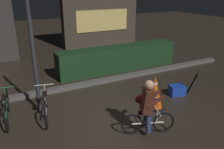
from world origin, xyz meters
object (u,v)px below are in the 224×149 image
object	(u,v)px
traffic_cone_near	(157,99)
street_post	(34,57)
parked_bike_center_left	(46,104)
cyclist	(147,107)
blue_crate	(177,90)
traffic_cone_far	(155,85)
closed_umbrella	(192,84)
parked_bike_left_mid	(6,107)

from	to	relation	value
traffic_cone_near	street_post	bearing A→B (deg)	154.90
parked_bike_center_left	cyclist	size ratio (longest dim) A/B	1.28
blue_crate	cyclist	bearing A→B (deg)	-149.24
street_post	cyclist	xyz separation A→B (m)	(1.88, -2.05, -0.82)
traffic_cone_far	cyclist	xyz separation A→B (m)	(-1.41, -1.55, 0.36)
street_post	traffic_cone_far	world-z (taller)	street_post
closed_umbrella	blue_crate	bearing A→B (deg)	-112.52
blue_crate	cyclist	distance (m)	2.30
street_post	traffic_cone_far	distance (m)	3.54
street_post	parked_bike_left_mid	world-z (taller)	street_post
street_post	parked_bike_center_left	bearing A→B (deg)	-74.30
cyclist	parked_bike_center_left	bearing A→B (deg)	157.65
parked_bike_left_mid	blue_crate	xyz separation A→B (m)	(4.59, -0.84, -0.19)
street_post	parked_bike_left_mid	size ratio (longest dim) A/B	1.80
parked_bike_left_mid	cyclist	bearing A→B (deg)	-120.86
street_post	parked_bike_center_left	xyz separation A→B (m)	(0.10, -0.35, -1.11)
traffic_cone_far	parked_bike_center_left	bearing A→B (deg)	177.25
traffic_cone_far	cyclist	size ratio (longest dim) A/B	0.44
parked_bike_left_mid	parked_bike_center_left	distance (m)	0.92
traffic_cone_far	closed_umbrella	distance (m)	1.07
street_post	parked_bike_left_mid	distance (m)	1.36
parked_bike_center_left	traffic_cone_near	world-z (taller)	parked_bike_center_left
parked_bike_left_mid	traffic_cone_far	bearing A→B (deg)	-90.23
parked_bike_left_mid	traffic_cone_far	world-z (taller)	parked_bike_left_mid
parked_bike_center_left	blue_crate	world-z (taller)	parked_bike_center_left
street_post	blue_crate	bearing A→B (deg)	-13.28
cyclist	closed_umbrella	world-z (taller)	cyclist
blue_crate	closed_umbrella	bearing A→B (deg)	-37.13
street_post	closed_umbrella	world-z (taller)	street_post
traffic_cone_near	cyclist	bearing A→B (deg)	-139.93
blue_crate	parked_bike_center_left	bearing A→B (deg)	171.54
cyclist	street_post	bearing A→B (deg)	153.86
traffic_cone_near	blue_crate	distance (m)	1.12
traffic_cone_far	cyclist	distance (m)	2.13
parked_bike_left_mid	traffic_cone_far	size ratio (longest dim) A/B	2.91
blue_crate	traffic_cone_far	bearing A→B (deg)	142.26
traffic_cone_far	street_post	bearing A→B (deg)	171.37
parked_bike_center_left	closed_umbrella	distance (m)	4.13
parked_bike_left_mid	closed_umbrella	xyz separation A→B (m)	(4.92, -1.09, 0.05)
parked_bike_left_mid	blue_crate	bearing A→B (deg)	-94.43
street_post	traffic_cone_far	size ratio (longest dim) A/B	5.24
closed_umbrella	traffic_cone_far	bearing A→B (deg)	-112.89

